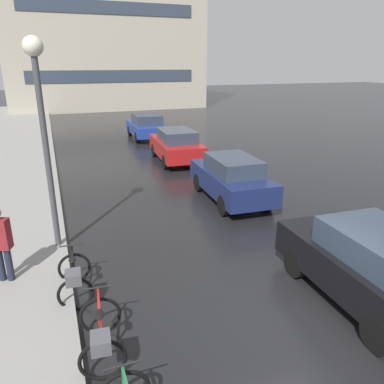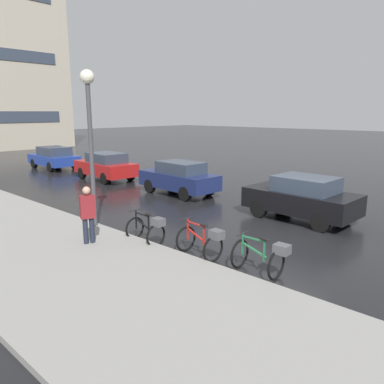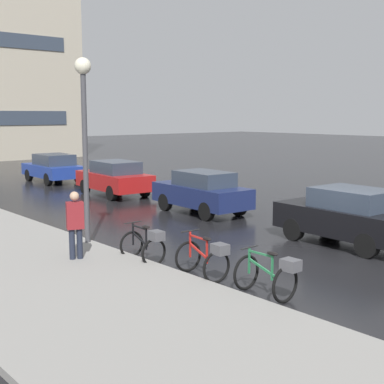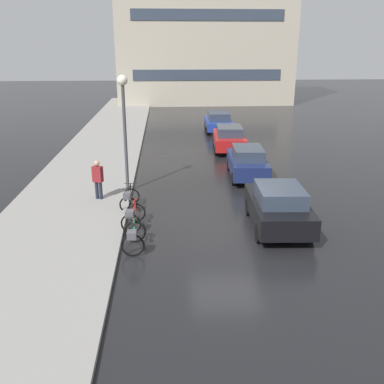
{
  "view_description": "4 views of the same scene",
  "coord_description": "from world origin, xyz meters",
  "px_view_note": "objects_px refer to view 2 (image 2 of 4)",
  "views": [
    {
      "loc": [
        -3.65,
        -4.42,
        4.5
      ],
      "look_at": [
        -0.25,
        4.55,
        1.18
      ],
      "focal_mm": 35.0,
      "sensor_mm": 36.0,
      "label": 1
    },
    {
      "loc": [
        -10.38,
        -5.55,
        3.8
      ],
      "look_at": [
        -0.43,
        3.51,
        0.9
      ],
      "focal_mm": 35.0,
      "sensor_mm": 36.0,
      "label": 2
    },
    {
      "loc": [
        -10.94,
        -7.86,
        3.6
      ],
      "look_at": [
        -1.52,
        3.03,
        1.49
      ],
      "focal_mm": 50.0,
      "sensor_mm": 36.0,
      "label": 3
    },
    {
      "loc": [
        -2.11,
        -13.56,
        6.17
      ],
      "look_at": [
        -1.1,
        1.84,
        0.89
      ],
      "focal_mm": 40.0,
      "sensor_mm": 36.0,
      "label": 4
    }
  ],
  "objects_px": {
    "car_blue": "(54,157)",
    "streetlamp": "(90,120)",
    "bicycle_nearest": "(263,256)",
    "car_black": "(302,198)",
    "car_red": "(106,166)",
    "bicycle_second": "(203,240)",
    "pedestrian": "(88,214)",
    "car_navy": "(179,178)",
    "bicycle_third": "(148,228)"
  },
  "relations": [
    {
      "from": "bicycle_third",
      "to": "car_navy",
      "type": "relative_size",
      "value": 0.33
    },
    {
      "from": "bicycle_third",
      "to": "car_blue",
      "type": "distance_m",
      "value": 16.88
    },
    {
      "from": "car_red",
      "to": "bicycle_nearest",
      "type": "bearing_deg",
      "value": -110.49
    },
    {
      "from": "bicycle_nearest",
      "to": "car_red",
      "type": "distance_m",
      "value": 14.34
    },
    {
      "from": "bicycle_second",
      "to": "bicycle_nearest",
      "type": "bearing_deg",
      "value": -85.6
    },
    {
      "from": "car_black",
      "to": "car_red",
      "type": "relative_size",
      "value": 0.95
    },
    {
      "from": "bicycle_nearest",
      "to": "bicycle_second",
      "type": "distance_m",
      "value": 1.74
    },
    {
      "from": "bicycle_third",
      "to": "streetlamp",
      "type": "bearing_deg",
      "value": 96.02
    },
    {
      "from": "car_blue",
      "to": "streetlamp",
      "type": "distance_m",
      "value": 15.03
    },
    {
      "from": "bicycle_second",
      "to": "car_blue",
      "type": "height_order",
      "value": "car_blue"
    },
    {
      "from": "bicycle_nearest",
      "to": "streetlamp",
      "type": "xyz_separation_m",
      "value": [
        -0.64,
        5.96,
        3.05
      ]
    },
    {
      "from": "car_navy",
      "to": "car_red",
      "type": "height_order",
      "value": "car_navy"
    },
    {
      "from": "bicycle_second",
      "to": "car_navy",
      "type": "bearing_deg",
      "value": 48.77
    },
    {
      "from": "car_red",
      "to": "streetlamp",
      "type": "relative_size",
      "value": 0.82
    },
    {
      "from": "streetlamp",
      "to": "bicycle_nearest",
      "type": "bearing_deg",
      "value": -83.83
    },
    {
      "from": "bicycle_nearest",
      "to": "streetlamp",
      "type": "height_order",
      "value": "streetlamp"
    },
    {
      "from": "bicycle_nearest",
      "to": "car_navy",
      "type": "height_order",
      "value": "car_navy"
    },
    {
      "from": "bicycle_nearest",
      "to": "streetlamp",
      "type": "bearing_deg",
      "value": 96.17
    },
    {
      "from": "car_navy",
      "to": "pedestrian",
      "type": "height_order",
      "value": "pedestrian"
    },
    {
      "from": "car_black",
      "to": "pedestrian",
      "type": "xyz_separation_m",
      "value": [
        -6.72,
        3.13,
        0.2
      ]
    },
    {
      "from": "car_blue",
      "to": "bicycle_nearest",
      "type": "bearing_deg",
      "value": -104.68
    },
    {
      "from": "bicycle_second",
      "to": "pedestrian",
      "type": "distance_m",
      "value": 3.34
    },
    {
      "from": "car_black",
      "to": "car_navy",
      "type": "bearing_deg",
      "value": 89.43
    },
    {
      "from": "bicycle_nearest",
      "to": "car_navy",
      "type": "distance_m",
      "value": 9.19
    },
    {
      "from": "bicycle_nearest",
      "to": "bicycle_third",
      "type": "xyz_separation_m",
      "value": [
        -0.4,
        3.61,
        -0.01
      ]
    },
    {
      "from": "bicycle_second",
      "to": "car_navy",
      "type": "relative_size",
      "value": 0.35
    },
    {
      "from": "car_blue",
      "to": "bicycle_third",
      "type": "bearing_deg",
      "value": -109.1
    },
    {
      "from": "bicycle_nearest",
      "to": "pedestrian",
      "type": "bearing_deg",
      "value": 110.36
    },
    {
      "from": "bicycle_second",
      "to": "bicycle_third",
      "type": "relative_size",
      "value": 1.06
    },
    {
      "from": "car_navy",
      "to": "bicycle_second",
      "type": "bearing_deg",
      "value": -131.23
    },
    {
      "from": "bicycle_third",
      "to": "pedestrian",
      "type": "xyz_separation_m",
      "value": [
        -1.32,
        1.02,
        0.52
      ]
    },
    {
      "from": "car_blue",
      "to": "pedestrian",
      "type": "height_order",
      "value": "pedestrian"
    },
    {
      "from": "car_navy",
      "to": "car_blue",
      "type": "bearing_deg",
      "value": 89.7
    },
    {
      "from": "car_black",
      "to": "car_navy",
      "type": "relative_size",
      "value": 0.98
    },
    {
      "from": "car_blue",
      "to": "pedestrian",
      "type": "bearing_deg",
      "value": -114.64
    },
    {
      "from": "bicycle_second",
      "to": "car_red",
      "type": "xyz_separation_m",
      "value": [
        5.15,
        11.69,
        0.31
      ]
    },
    {
      "from": "pedestrian",
      "to": "car_red",
      "type": "bearing_deg",
      "value": 52.55
    },
    {
      "from": "car_red",
      "to": "car_blue",
      "type": "bearing_deg",
      "value": 89.01
    },
    {
      "from": "bicycle_nearest",
      "to": "car_black",
      "type": "height_order",
      "value": "car_black"
    },
    {
      "from": "car_black",
      "to": "pedestrian",
      "type": "distance_m",
      "value": 7.42
    },
    {
      "from": "bicycle_third",
      "to": "car_navy",
      "type": "distance_m",
      "value": 6.81
    },
    {
      "from": "bicycle_second",
      "to": "car_navy",
      "type": "height_order",
      "value": "car_navy"
    },
    {
      "from": "bicycle_nearest",
      "to": "bicycle_second",
      "type": "relative_size",
      "value": 0.94
    },
    {
      "from": "car_navy",
      "to": "car_blue",
      "type": "relative_size",
      "value": 1.01
    },
    {
      "from": "car_black",
      "to": "car_blue",
      "type": "distance_m",
      "value": 18.05
    },
    {
      "from": "bicycle_second",
      "to": "pedestrian",
      "type": "xyz_separation_m",
      "value": [
        -1.59,
        2.9,
        0.52
      ]
    },
    {
      "from": "bicycle_third",
      "to": "car_blue",
      "type": "xyz_separation_m",
      "value": [
        5.52,
        15.94,
        0.29
      ]
    },
    {
      "from": "pedestrian",
      "to": "streetlamp",
      "type": "distance_m",
      "value": 3.05
    },
    {
      "from": "bicycle_nearest",
      "to": "bicycle_second",
      "type": "bearing_deg",
      "value": 94.4
    },
    {
      "from": "pedestrian",
      "to": "car_black",
      "type": "bearing_deg",
      "value": -25.0
    }
  ]
}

